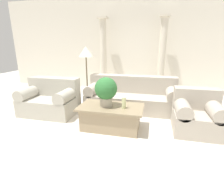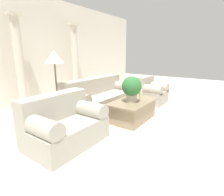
{
  "view_description": "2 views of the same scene",
  "coord_description": "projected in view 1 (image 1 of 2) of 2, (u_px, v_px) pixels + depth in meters",
  "views": [
    {
      "loc": [
        0.67,
        -3.53,
        1.61
      ],
      "look_at": [
        -0.13,
        -0.21,
        0.57
      ],
      "focal_mm": 28.0,
      "sensor_mm": 36.0,
      "label": 1
    },
    {
      "loc": [
        -3.51,
        -2.22,
        1.52
      ],
      "look_at": [
        -0.29,
        0.04,
        0.5
      ],
      "focal_mm": 28.0,
      "sensor_mm": 36.0,
      "label": 2
    }
  ],
  "objects": [
    {
      "name": "column_right",
      "position": [
        162.0,
        56.0,
        5.63
      ],
      "size": [
        0.31,
        0.31,
        2.48
      ],
      "color": "beige",
      "rests_on": "ground_plane"
    },
    {
      "name": "floor_lamp",
      "position": [
        86.0,
        55.0,
        4.65
      ],
      "size": [
        0.39,
        0.39,
        1.57
      ],
      "color": "brown",
      "rests_on": "ground_plane"
    },
    {
      "name": "coffee_table",
      "position": [
        111.0,
        117.0,
        3.47
      ],
      "size": [
        1.25,
        0.72,
        0.46
      ],
      "color": "#998466",
      "rests_on": "ground_plane"
    },
    {
      "name": "ground_plane",
      "position": [
        120.0,
        120.0,
        3.91
      ],
      "size": [
        16.0,
        16.0,
        0.0
      ],
      "primitive_type": "plane",
      "color": "silver"
    },
    {
      "name": "potted_plant",
      "position": [
        106.0,
        90.0,
        3.34
      ],
      "size": [
        0.43,
        0.43,
        0.57
      ],
      "color": "#B2A893",
      "rests_on": "coffee_table"
    },
    {
      "name": "sofa_long",
      "position": [
        131.0,
        96.0,
        4.5
      ],
      "size": [
        2.25,
        0.86,
        0.84
      ],
      "color": "#ADA393",
      "rests_on": "ground_plane"
    },
    {
      "name": "armchair",
      "position": [
        197.0,
        114.0,
        3.33
      ],
      "size": [
        0.84,
        0.8,
        0.81
      ],
      "color": "#ADA393",
      "rests_on": "ground_plane"
    },
    {
      "name": "pillar_candle",
      "position": [
        124.0,
        103.0,
        3.27
      ],
      "size": [
        0.08,
        0.08,
        0.22
      ],
      "color": "beige",
      "rests_on": "coffee_table"
    },
    {
      "name": "column_left",
      "position": [
        103.0,
        55.0,
        6.07
      ],
      "size": [
        0.31,
        0.31,
        2.48
      ],
      "color": "beige",
      "rests_on": "ground_plane"
    },
    {
      "name": "loveseat",
      "position": [
        51.0,
        99.0,
        4.23
      ],
      "size": [
        1.26,
        0.86,
        0.84
      ],
      "color": "#B1AC9D",
      "rests_on": "ground_plane"
    },
    {
      "name": "wall_back",
      "position": [
        136.0,
        45.0,
        6.09
      ],
      "size": [
        10.0,
        0.06,
        3.2
      ],
      "color": "silver",
      "rests_on": "ground_plane"
    }
  ]
}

